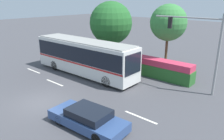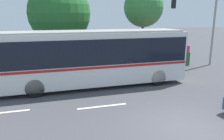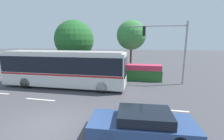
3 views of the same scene
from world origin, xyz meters
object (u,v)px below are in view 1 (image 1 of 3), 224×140
at_px(city_bus, 84,55).
at_px(traffic_light_pole, 201,41).
at_px(sedan_foreground, 88,118).
at_px(street_tree_centre, 168,23).
at_px(street_tree_left, 111,23).

bearing_deg(city_bus, traffic_light_pole, 16.45).
height_order(city_bus, traffic_light_pole, traffic_light_pole).
distance_m(sedan_foreground, street_tree_centre, 12.87).
relative_size(city_bus, traffic_light_pole, 1.88).
distance_m(traffic_light_pole, street_tree_left, 11.71).
bearing_deg(sedan_foreground, street_tree_centre, -87.03).
distance_m(city_bus, traffic_light_pole, 10.62).
bearing_deg(street_tree_left, city_bus, -75.13).
xyz_separation_m(city_bus, street_tree_left, (-1.50, 5.64, 2.53)).
bearing_deg(street_tree_centre, sedan_foreground, -82.84).
bearing_deg(city_bus, sedan_foreground, -41.90).
bearing_deg(street_tree_left, street_tree_centre, 0.01).
xyz_separation_m(city_bus, street_tree_centre, (5.79, 5.64, 3.06)).
bearing_deg(traffic_light_pole, street_tree_centre, -31.63).
xyz_separation_m(street_tree_left, street_tree_centre, (7.29, 0.00, 0.52)).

